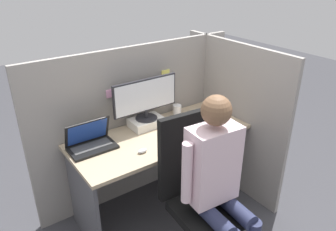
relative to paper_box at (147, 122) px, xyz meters
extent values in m
plane|color=#3D3D42|center=(0.01, -0.52, -0.78)|extent=(12.00, 12.00, 0.00)
cube|color=gray|center=(0.01, 0.15, -0.06)|extent=(2.02, 0.04, 1.43)
cube|color=#F4EA66|center=(0.29, 0.13, 0.35)|extent=(0.09, 0.01, 0.09)
cube|color=#EA9EC6|center=(-0.27, 0.13, 0.29)|extent=(0.07, 0.01, 0.07)
cube|color=gray|center=(0.79, -0.26, -0.06)|extent=(0.04, 1.28, 1.43)
cube|color=tan|center=(0.01, -0.20, -0.05)|extent=(1.52, 0.65, 0.03)
cube|color=#4C4C51|center=(-0.71, -0.20, -0.42)|extent=(0.03, 0.55, 0.72)
cube|color=#4C4C51|center=(0.73, -0.20, -0.42)|extent=(0.03, 0.55, 0.72)
cube|color=white|center=(0.00, 0.00, 0.00)|extent=(0.29, 0.20, 0.07)
cylinder|color=#232328|center=(0.00, 0.00, 0.04)|extent=(0.19, 0.19, 0.01)
cylinder|color=#232328|center=(0.00, 0.00, 0.09)|extent=(0.04, 0.04, 0.07)
cube|color=#232328|center=(0.00, 0.00, 0.26)|extent=(0.61, 0.02, 0.29)
cube|color=silver|center=(0.00, -0.01, 0.26)|extent=(0.59, 0.00, 0.26)
cube|color=black|center=(-0.55, -0.09, -0.03)|extent=(0.36, 0.22, 0.02)
cube|color=#424242|center=(-0.55, -0.07, -0.02)|extent=(0.31, 0.12, 0.00)
cube|color=black|center=(-0.55, -0.02, 0.09)|extent=(0.36, 0.08, 0.21)
cube|color=#1E3D93|center=(-0.55, -0.02, 0.09)|extent=(0.32, 0.07, 0.18)
ellipsoid|color=silver|center=(-0.26, -0.36, -0.02)|extent=(0.08, 0.05, 0.03)
cube|color=#A31919|center=(0.68, -0.13, -0.01)|extent=(0.05, 0.13, 0.06)
cone|color=orange|center=(0.28, -0.39, -0.01)|extent=(0.05, 0.09, 0.05)
cylinder|color=green|center=(0.28, -0.33, -0.01)|extent=(0.03, 0.02, 0.03)
cube|color=black|center=(-0.05, -0.90, -0.34)|extent=(0.50, 0.50, 0.07)
cube|color=black|center=(-0.07, -0.64, 0.02)|extent=(0.44, 0.08, 0.66)
cylinder|color=#282D4C|center=(-0.13, -1.03, -0.25)|extent=(0.14, 0.35, 0.11)
cylinder|color=#282D4C|center=(0.05, -1.04, -0.25)|extent=(0.14, 0.35, 0.11)
cube|color=silver|center=(-0.05, -0.90, 0.08)|extent=(0.35, 0.23, 0.55)
sphere|color=brown|center=(-0.05, -0.90, 0.47)|extent=(0.20, 0.20, 0.20)
cylinder|color=silver|center=(-0.25, -0.89, 0.08)|extent=(0.07, 0.07, 0.44)
cylinder|color=silver|center=(0.15, -0.92, 0.08)|extent=(0.07, 0.07, 0.44)
cylinder|color=white|center=(0.37, 0.05, 0.01)|extent=(0.08, 0.08, 0.09)
camera|label=1|loc=(-1.34, -2.20, 1.30)|focal=35.00mm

